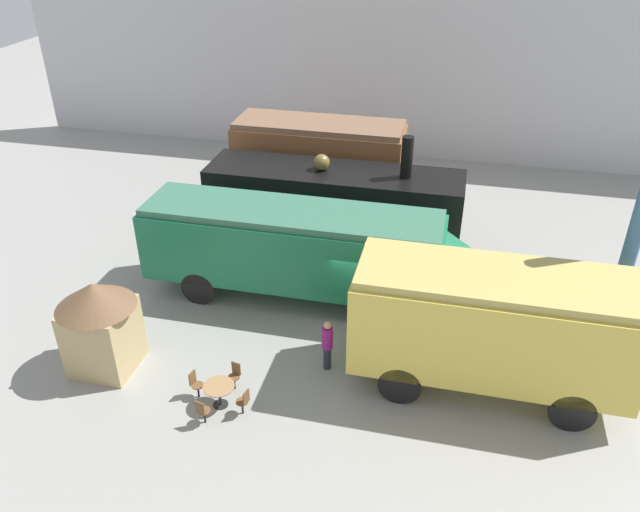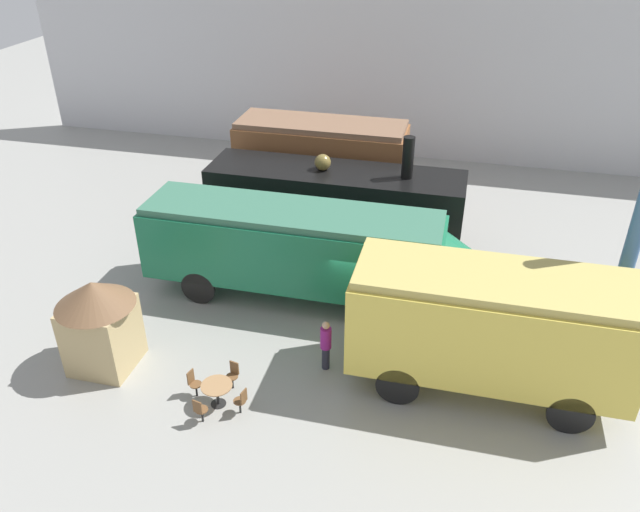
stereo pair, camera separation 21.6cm
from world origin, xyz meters
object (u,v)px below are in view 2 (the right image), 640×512
at_px(steam_locomotive, 335,201).
at_px(streamlined_locomotive, 314,248).
at_px(passenger_coach_vintage, 490,323).
at_px(cafe_table_near, 217,389).
at_px(passenger_coach_wooden, 321,157).
at_px(ticket_kiosk, 99,320).
at_px(cafe_chair_0, 233,373).
at_px(visitor_person, 326,343).

relative_size(steam_locomotive, streamlined_locomotive, 0.82).
relative_size(passenger_coach_vintage, cafe_table_near, 8.61).
distance_m(passenger_coach_wooden, passenger_coach_vintage, 13.20).
bearing_deg(streamlined_locomotive, passenger_coach_vintage, -28.86).
bearing_deg(ticket_kiosk, cafe_table_near, -11.93).
bearing_deg(cafe_table_near, passenger_coach_wooden, 91.11).
distance_m(steam_locomotive, ticket_kiosk, 10.46).
bearing_deg(cafe_chair_0, passenger_coach_wooden, -165.19).
bearing_deg(passenger_coach_wooden, steam_locomotive, -67.80).
bearing_deg(ticket_kiosk, streamlined_locomotive, 43.33).
relative_size(passenger_coach_vintage, visitor_person, 4.47).
bearing_deg(cafe_chair_0, streamlined_locomotive, -179.95).
distance_m(streamlined_locomotive, cafe_table_near, 6.20).
bearing_deg(cafe_table_near, ticket_kiosk, 168.07).
xyz_separation_m(cafe_table_near, visitor_person, (2.62, 2.26, 0.37)).
bearing_deg(passenger_coach_vintage, passenger_coach_wooden, 124.68).
xyz_separation_m(passenger_coach_wooden, cafe_table_near, (0.26, -13.45, -1.78)).
xyz_separation_m(passenger_coach_vintage, cafe_chair_0, (-7.07, -1.80, -1.79)).
height_order(visitor_person, ticket_kiosk, ticket_kiosk).
distance_m(streamlined_locomotive, passenger_coach_vintage, 6.77).
relative_size(streamlined_locomotive, visitor_person, 7.14).
height_order(passenger_coach_vintage, cafe_chair_0, passenger_coach_vintage).
bearing_deg(passenger_coach_vintage, streamlined_locomotive, 151.14).
distance_m(streamlined_locomotive, visitor_person, 3.99).
distance_m(passenger_coach_wooden, steam_locomotive, 3.81).
bearing_deg(passenger_coach_vintage, visitor_person, -175.91).
distance_m(passenger_coach_vintage, cafe_chair_0, 7.51).
bearing_deg(visitor_person, steam_locomotive, 100.66).
xyz_separation_m(streamlined_locomotive, cafe_table_near, (-1.33, -5.86, -1.52)).
bearing_deg(passenger_coach_wooden, ticket_kiosk, -106.48).
relative_size(streamlined_locomotive, cafe_table_near, 13.77).
height_order(cafe_chair_0, visitor_person, visitor_person).
bearing_deg(ticket_kiosk, visitor_person, 12.14).
height_order(cafe_table_near, visitor_person, visitor_person).
relative_size(passenger_coach_vintage, cafe_chair_0, 8.88).
bearing_deg(steam_locomotive, passenger_coach_vintage, -50.39).
bearing_deg(visitor_person, cafe_table_near, -139.13).
xyz_separation_m(streamlined_locomotive, ticket_kiosk, (-5.32, -5.02, -0.42)).
xyz_separation_m(streamlined_locomotive, passenger_coach_vintage, (5.92, -3.26, 0.21)).
bearing_deg(ticket_kiosk, steam_locomotive, 60.42).
bearing_deg(streamlined_locomotive, cafe_chair_0, -102.75).
bearing_deg(passenger_coach_wooden, cafe_table_near, -88.89).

